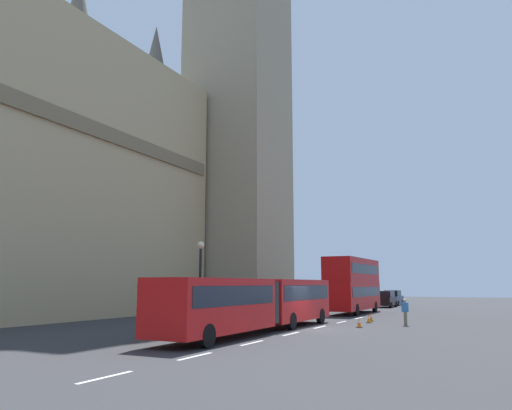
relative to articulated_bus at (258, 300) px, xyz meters
name	(u,v)px	position (x,y,z in m)	size (l,w,h in m)	color
ground_plane	(313,329)	(3.28, -1.99, -1.75)	(160.00, 160.00, 0.00)	#333335
lane_centre_marking	(291,334)	(-0.05, -1.99, -1.74)	(29.80, 0.16, 0.01)	silver
articulated_bus	(258,300)	(0.00, 0.00, 0.00)	(17.46, 2.54, 2.90)	red
double_decker_bus	(353,283)	(19.53, 0.00, 0.96)	(10.45, 2.54, 4.90)	#B20F0F
sedan_lead	(386,299)	(32.81, -0.08, -0.83)	(4.40, 1.86, 1.85)	black
sedan_trailing	(393,298)	(38.49, 0.21, -0.83)	(4.40, 1.86, 1.85)	navy
traffic_cone_west	(359,323)	(5.43, -4.22, -1.46)	(0.36, 0.36, 0.58)	black
traffic_cone_middle	(369,319)	(9.31, -3.87, -1.46)	(0.36, 0.36, 0.58)	black
traffic_cone_east	(371,317)	(10.94, -3.62, -1.46)	(0.36, 0.36, 0.58)	black
street_lamp	(200,277)	(1.04, 4.51, 1.31)	(0.44, 0.44, 5.27)	black
pedestrian_near_cones	(405,311)	(8.11, -6.52, -0.83)	(0.36, 0.41, 1.69)	#726651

